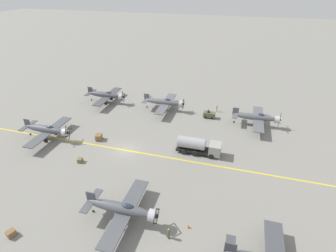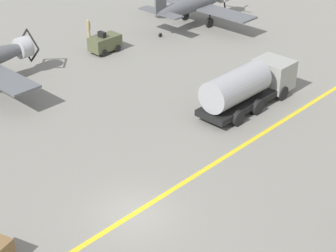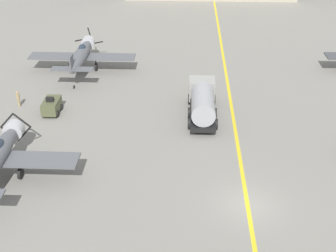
# 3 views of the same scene
# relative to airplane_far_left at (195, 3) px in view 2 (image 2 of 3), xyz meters

# --- Properties ---
(ground_plane) EXTENTS (400.00, 400.00, 0.00)m
(ground_plane) POSITION_rel_airplane_far_left_xyz_m (16.36, -23.20, -2.01)
(ground_plane) COLOR gray
(taxiway_stripe) EXTENTS (0.30, 160.00, 0.01)m
(taxiway_stripe) POSITION_rel_airplane_far_left_xyz_m (16.36, -23.20, -2.01)
(taxiway_stripe) COLOR yellow
(taxiway_stripe) RESTS_ON ground
(airplane_far_left) EXTENTS (12.00, 9.98, 3.77)m
(airplane_far_left) POSITION_rel_airplane_far_left_xyz_m (0.00, 0.00, 0.00)
(airplane_far_left) COLOR #56595E
(airplane_far_left) RESTS_ON ground
(fuel_tanker) EXTENTS (2.68, 8.00, 2.98)m
(fuel_tanker) POSITION_rel_airplane_far_left_xyz_m (13.43, -10.05, -0.50)
(fuel_tanker) COLOR black
(fuel_tanker) RESTS_ON ground
(tow_tractor) EXTENTS (1.57, 2.60, 1.79)m
(tow_tractor) POSITION_rel_airplane_far_left_xyz_m (-0.84, -10.19, -1.22)
(tow_tractor) COLOR #515638
(tow_tractor) RESTS_ON ground
(ground_crew_walking) EXTENTS (0.35, 0.35, 1.62)m
(ground_crew_walking) POSITION_rel_airplane_far_left_xyz_m (-4.46, -8.93, -1.13)
(ground_crew_walking) COLOR tan
(ground_crew_walking) RESTS_ON ground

